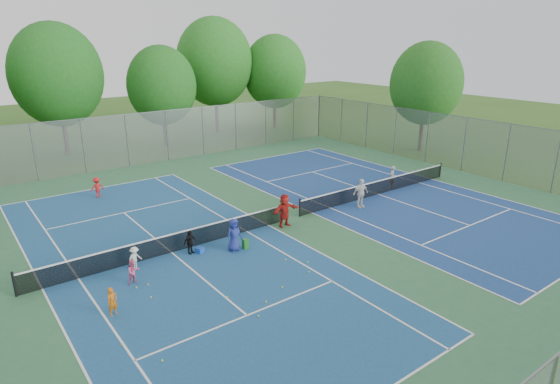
% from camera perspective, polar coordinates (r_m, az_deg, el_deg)
% --- Properties ---
extents(ground, '(120.00, 120.00, 0.00)m').
position_cam_1_polar(ground, '(25.60, 1.34, -3.33)').
color(ground, '#2F581B').
rests_on(ground, ground).
extents(court_pad, '(32.00, 32.00, 0.01)m').
position_cam_1_polar(court_pad, '(25.59, 1.34, -3.32)').
color(court_pad, '#2F633E').
rests_on(court_pad, ground).
extents(court_left, '(10.97, 23.77, 0.01)m').
position_cam_1_polar(court_left, '(22.32, -13.08, -7.20)').
color(court_left, navy).
rests_on(court_left, court_pad).
extents(court_right, '(10.97, 23.77, 0.01)m').
position_cam_1_polar(court_right, '(30.16, 11.88, -0.28)').
color(court_right, navy).
rests_on(court_right, court_pad).
extents(net_left, '(12.87, 0.10, 0.91)m').
position_cam_1_polar(net_left, '(22.13, -13.16, -6.18)').
color(net_left, black).
rests_on(net_left, ground).
extents(net_right, '(12.87, 0.10, 0.91)m').
position_cam_1_polar(net_right, '(30.03, 11.93, 0.52)').
color(net_right, black).
rests_on(net_right, ground).
extents(fence_north, '(32.00, 0.10, 4.00)m').
position_cam_1_polar(fence_north, '(38.40, -13.61, 6.68)').
color(fence_north, gray).
rests_on(fence_north, ground).
extents(fence_east, '(0.10, 32.00, 4.00)m').
position_cam_1_polar(fence_east, '(36.71, 21.54, 5.38)').
color(fence_east, gray).
rests_on(fence_east, ground).
extents(tree_nl, '(7.20, 7.20, 10.69)m').
position_cam_1_polar(tree_nl, '(42.68, -25.58, 12.75)').
color(tree_nl, '#443326').
rests_on(tree_nl, ground).
extents(tree_nc, '(6.00, 6.00, 8.85)m').
position_cam_1_polar(tree_nc, '(43.24, -14.21, 12.46)').
color(tree_nc, '#443326').
rests_on(tree_nc, ground).
extents(tree_nr, '(7.60, 7.60, 11.42)m').
position_cam_1_polar(tree_nr, '(48.88, -8.00, 15.41)').
color(tree_nr, '#443326').
rests_on(tree_nr, ground).
extents(tree_ne, '(6.60, 6.60, 9.77)m').
position_cam_1_polar(tree_ne, '(50.49, -0.65, 14.45)').
color(tree_ne, '#443326').
rests_on(tree_ne, ground).
extents(tree_side_e, '(6.00, 6.00, 9.20)m').
position_cam_1_polar(tree_side_e, '(41.94, 17.38, 12.51)').
color(tree_side_e, '#443326').
rests_on(tree_side_e, ground).
extents(ball_crate, '(0.38, 0.38, 0.27)m').
position_cam_1_polar(ball_crate, '(22.00, -9.71, -7.02)').
color(ball_crate, blue).
rests_on(ball_crate, ground).
extents(ball_hopper, '(0.25, 0.25, 0.48)m').
position_cam_1_polar(ball_hopper, '(22.13, -4.24, -6.33)').
color(ball_hopper, '#238226').
rests_on(ball_hopper, ground).
extents(student_a, '(0.46, 0.37, 1.09)m').
position_cam_1_polar(student_a, '(18.06, -19.75, -12.46)').
color(student_a, '#D06813').
rests_on(student_a, ground).
extents(student_b, '(0.56, 0.46, 1.06)m').
position_cam_1_polar(student_b, '(19.90, -17.44, -9.26)').
color(student_b, '#DD5686').
rests_on(student_b, ground).
extents(student_c, '(0.78, 0.63, 1.05)m').
position_cam_1_polar(student_c, '(21.00, -17.28, -7.74)').
color(student_c, silver).
rests_on(student_c, ground).
extents(student_d, '(0.72, 0.44, 1.14)m').
position_cam_1_polar(student_d, '(21.83, -10.93, -6.04)').
color(student_d, black).
rests_on(student_d, ground).
extents(student_e, '(0.83, 0.59, 1.59)m').
position_cam_1_polar(student_e, '(21.75, -5.64, -5.23)').
color(student_e, navy).
rests_on(student_e, ground).
extents(student_f, '(1.66, 0.56, 1.78)m').
position_cam_1_polar(student_f, '(24.32, 0.57, -2.27)').
color(student_f, '#B01F19').
rests_on(student_f, ground).
extents(child_far_baseline, '(0.86, 0.53, 1.29)m').
position_cam_1_polar(child_far_baseline, '(30.94, -21.39, 0.52)').
color(child_far_baseline, red).
rests_on(child_far_baseline, ground).
extents(instructor, '(0.65, 0.54, 1.51)m').
position_cam_1_polar(instructor, '(31.37, 13.45, 1.76)').
color(instructor, '#949496').
rests_on(instructor, ground).
extents(teen_court_b, '(1.07, 0.57, 1.73)m').
position_cam_1_polar(teen_court_b, '(27.44, 9.80, -0.15)').
color(teen_court_b, white).
rests_on(teen_court_b, ground).
extents(tennis_ball_0, '(0.07, 0.07, 0.07)m').
position_cam_1_polar(tennis_ball_0, '(18.90, -15.46, -12.33)').
color(tennis_ball_0, yellow).
rests_on(tennis_ball_0, ground).
extents(tennis_ball_1, '(0.07, 0.07, 0.07)m').
position_cam_1_polar(tennis_ball_1, '(16.65, -18.67, -17.28)').
color(tennis_ball_1, gold).
rests_on(tennis_ball_1, ground).
extents(tennis_ball_2, '(0.07, 0.07, 0.07)m').
position_cam_1_polar(tennis_ball_2, '(19.80, -15.77, -10.85)').
color(tennis_ball_2, yellow).
rests_on(tennis_ball_2, ground).
extents(tennis_ball_3, '(0.07, 0.07, 0.07)m').
position_cam_1_polar(tennis_ball_3, '(18.39, -6.43, -12.64)').
color(tennis_ball_3, gold).
rests_on(tennis_ball_3, ground).
extents(tennis_ball_4, '(0.07, 0.07, 0.07)m').
position_cam_1_polar(tennis_ball_4, '(17.99, -1.71, -13.29)').
color(tennis_ball_4, yellow).
rests_on(tennis_ball_4, ground).
extents(tennis_ball_5, '(0.07, 0.07, 0.07)m').
position_cam_1_polar(tennis_ball_5, '(21.02, 0.67, -8.31)').
color(tennis_ball_5, '#C8D431').
rests_on(tennis_ball_5, ground).
extents(tennis_ball_6, '(0.07, 0.07, 0.07)m').
position_cam_1_polar(tennis_ball_6, '(18.90, 0.26, -11.58)').
color(tennis_ball_6, '#CCD631').
rests_on(tennis_ball_6, ground).
extents(tennis_ball_7, '(0.07, 0.07, 0.07)m').
position_cam_1_polar(tennis_ball_7, '(20.04, 3.52, -9.76)').
color(tennis_ball_7, '#A9C12C').
rests_on(tennis_ball_7, ground).
extents(tennis_ball_8, '(0.07, 0.07, 0.07)m').
position_cam_1_polar(tennis_ball_8, '(19.72, -17.09, -11.12)').
color(tennis_ball_8, yellow).
rests_on(tennis_ball_8, ground).
extents(tennis_ball_9, '(0.07, 0.07, 0.07)m').
position_cam_1_polar(tennis_ball_9, '(20.85, 3.42, -8.57)').
color(tennis_ball_9, '#C2E835').
rests_on(tennis_ball_9, ground).
extents(tennis_ball_10, '(0.07, 0.07, 0.07)m').
position_cam_1_polar(tennis_ball_10, '(15.67, -14.16, -19.35)').
color(tennis_ball_10, '#CAED37').
rests_on(tennis_ball_10, ground).
extents(tennis_ball_11, '(0.07, 0.07, 0.07)m').
position_cam_1_polar(tennis_ball_11, '(17.20, -2.64, -14.95)').
color(tennis_ball_11, '#C1E936').
rests_on(tennis_ball_11, ground).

